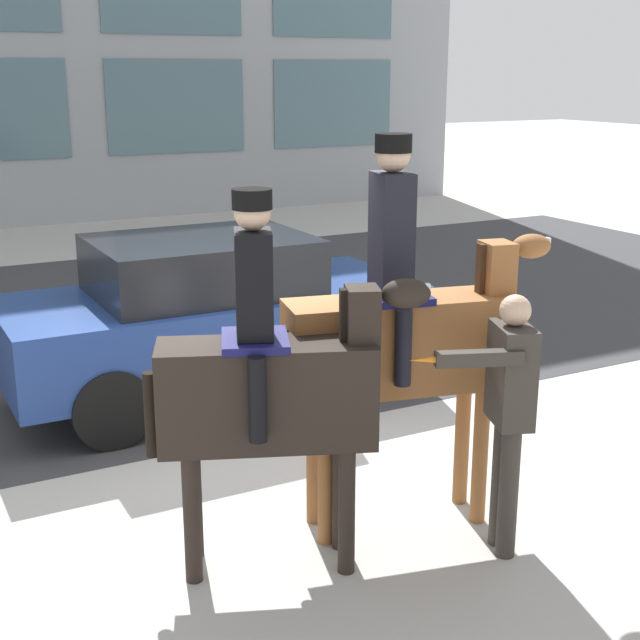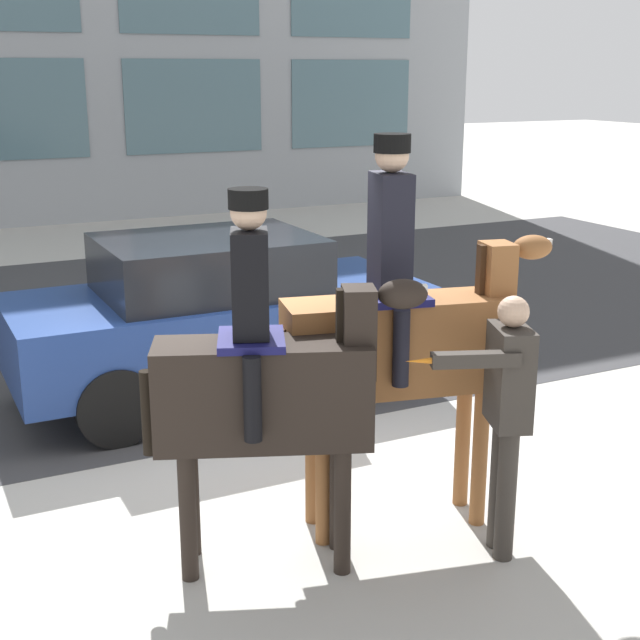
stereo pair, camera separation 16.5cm
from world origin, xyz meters
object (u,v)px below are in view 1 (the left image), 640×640
Objects in this scene: mounted_horse_lead at (272,382)px; street_car_near_lane at (211,315)px; mounted_horse_companion at (404,333)px; pedestrian_bystander at (508,404)px.

mounted_horse_lead is 3.27m from street_car_near_lane.
mounted_horse_companion is 0.68× the size of street_car_near_lane.
mounted_horse_companion reaches higher than pedestrian_bystander.
mounted_horse_companion is at bearing -85.34° from street_car_near_lane.
pedestrian_bystander is 0.44× the size of street_car_near_lane.
mounted_horse_companion is at bearing -38.99° from pedestrian_bystander.
mounted_horse_companion reaches higher than street_car_near_lane.
mounted_horse_companion is (1.04, 0.10, 0.14)m from mounted_horse_lead.
street_car_near_lane is (-0.63, 3.70, -0.22)m from pedestrian_bystander.
mounted_horse_lead is 1.54m from pedestrian_bystander.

